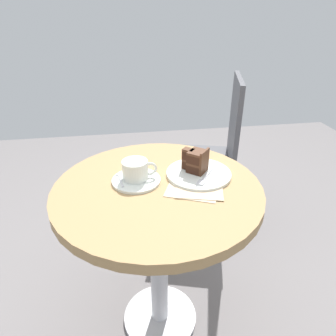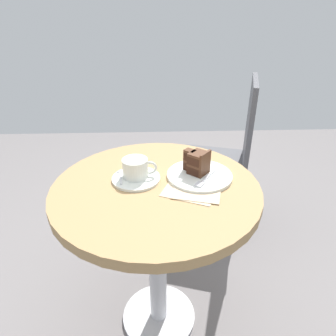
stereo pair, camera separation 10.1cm
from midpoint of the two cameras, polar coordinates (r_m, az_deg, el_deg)
ground_plane at (r=1.47m, az=0.45°, el=-26.65°), size 4.40×4.40×0.01m
cafe_table at (r=1.06m, az=0.56°, el=-8.75°), size 0.69×0.69×0.68m
saucer at (r=1.02m, az=-3.29°, el=-2.07°), size 0.16×0.16×0.01m
coffee_cup at (r=1.01m, az=-3.32°, el=-0.01°), size 0.12×0.09×0.07m
teaspoon at (r=1.03m, az=-6.30°, el=-1.45°), size 0.03×0.09×0.00m
cake_plate at (r=1.05m, az=8.77°, el=-1.48°), size 0.23×0.23×0.01m
cake_slice at (r=1.03m, az=8.41°, el=0.99°), size 0.09×0.09×0.09m
fork at (r=1.00m, az=9.76°, el=-2.34°), size 0.09×0.12×0.00m
napkin at (r=0.98m, az=7.96°, el=-3.90°), size 0.22×0.21×0.00m
cafe_chair at (r=1.67m, az=13.42°, el=3.59°), size 0.47×0.47×0.90m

